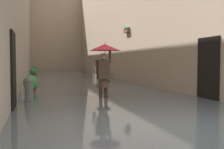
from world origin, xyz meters
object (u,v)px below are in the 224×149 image
object	(u,v)px
potted_plant_mid_right	(35,72)
potted_plant_far_right	(31,85)
mooring_bollard	(29,93)
potted_plant_near_left	(106,75)
potted_plant_near_right	(33,73)
potted_plant_mid_left	(96,73)
person_wading	(104,60)

from	to	relation	value
potted_plant_mid_right	potted_plant_far_right	size ratio (longest dim) A/B	1.03
mooring_bollard	potted_plant_mid_right	bearing A→B (deg)	-90.37
potted_plant_far_right	potted_plant_near_left	bearing A→B (deg)	-121.68
potted_plant_near_right	potted_plant_mid_right	bearing A→B (deg)	-91.97
potted_plant_mid_left	potted_plant_near_right	xyz separation A→B (m)	(5.18, 1.13, 0.05)
potted_plant_mid_left	potted_plant_near_left	size ratio (longest dim) A/B	1.21
potted_plant_mid_left	person_wading	bearing A→B (deg)	78.84
potted_plant_near_right	person_wading	bearing A→B (deg)	100.36
potted_plant_mid_right	potted_plant_far_right	xyz separation A→B (m)	(0.08, 13.90, 0.01)
potted_plant_far_right	potted_plant_mid_left	bearing A→B (deg)	-113.08
person_wading	mooring_bollard	world-z (taller)	person_wading
potted_plant_mid_right	potted_plant_near_left	world-z (taller)	potted_plant_mid_right
potted_plant_near_right	potted_plant_far_right	bearing A→B (deg)	90.08
potted_plant_mid_right	mooring_bollard	distance (m)	16.09
potted_plant_mid_left	mooring_bollard	size ratio (longest dim) A/B	0.91
person_wading	potted_plant_mid_left	distance (m)	14.47
potted_plant_mid_right	potted_plant_far_right	world-z (taller)	potted_plant_mid_right
person_wading	potted_plant_mid_left	xyz separation A→B (m)	(-2.79, -14.16, -1.03)
potted_plant_far_right	mooring_bollard	bearing A→B (deg)	89.46
potted_plant_mid_left	potted_plant_far_right	bearing A→B (deg)	66.92
person_wading	potted_plant_near_left	xyz separation A→B (m)	(-2.67, -10.22, -1.05)
potted_plant_mid_right	potted_plant_near_right	bearing A→B (deg)	88.03
potted_plant_mid_right	mooring_bollard	bearing A→B (deg)	89.63
potted_plant_mid_left	potted_plant_near_left	world-z (taller)	potted_plant_mid_left
potted_plant_near_left	mooring_bollard	xyz separation A→B (m)	(5.06, 10.35, 0.06)
potted_plant_far_right	mooring_bollard	world-z (taller)	mooring_bollard
potted_plant_mid_left	potted_plant_mid_right	distance (m)	5.38
person_wading	mooring_bollard	bearing A→B (deg)	3.25
mooring_bollard	potted_plant_near_right	bearing A→B (deg)	-90.02
potted_plant_mid_left	potted_plant_far_right	size ratio (longest dim) A/B	0.95
mooring_bollard	potted_plant_far_right	bearing A→B (deg)	-90.54
potted_plant_mid_left	potted_plant_far_right	world-z (taller)	potted_plant_far_right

